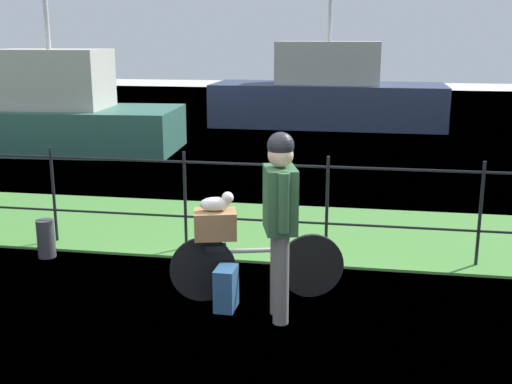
{
  "coord_description": "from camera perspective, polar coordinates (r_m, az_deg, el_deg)",
  "views": [
    {
      "loc": [
        1.21,
        -4.75,
        2.47
      ],
      "look_at": [
        0.12,
        1.43,
        0.9
      ],
      "focal_mm": 44.23,
      "sensor_mm": 36.0,
      "label": 1
    }
  ],
  "objects": [
    {
      "name": "terrier_dog",
      "position": [
        5.82,
        -3.51,
        -0.97
      ],
      "size": [
        0.32,
        0.21,
        0.18
      ],
      "color": "silver",
      "rests_on": "wooden_crate"
    },
    {
      "name": "bicycle_main",
      "position": [
        6.04,
        -0.05,
        -6.67
      ],
      "size": [
        1.62,
        0.49,
        0.63
      ],
      "color": "black",
      "rests_on": "ground"
    },
    {
      "name": "moored_boat_far",
      "position": [
        17.76,
        6.52,
        8.71
      ],
      "size": [
        6.35,
        2.35,
        3.9
      ],
      "color": "#2D3856",
      "rests_on": "ground"
    },
    {
      "name": "mooring_bollard",
      "position": [
        7.57,
        -18.46,
        -4.02
      ],
      "size": [
        0.2,
        0.2,
        0.44
      ],
      "primitive_type": "cylinder",
      "color": "#38383D",
      "rests_on": "ground"
    },
    {
      "name": "cyclist_person",
      "position": [
        5.42,
        2.19,
        -1.67
      ],
      "size": [
        0.36,
        0.52,
        1.68
      ],
      "color": "slate",
      "rests_on": "ground"
    },
    {
      "name": "iron_fence",
      "position": [
        7.14,
        -0.12,
        -0.49
      ],
      "size": [
        18.04,
        0.04,
        1.18
      ],
      "color": "black",
      "rests_on": "ground"
    },
    {
      "name": "ground_plane",
      "position": [
        5.49,
        -3.94,
        -12.72
      ],
      "size": [
        60.0,
        60.0,
        0.0
      ],
      "primitive_type": "plane",
      "color": "beige"
    },
    {
      "name": "backpack_on_paving",
      "position": [
        5.88,
        -2.69,
        -8.69
      ],
      "size": [
        0.19,
        0.28,
        0.4
      ],
      "primitive_type": "cube",
      "rotation": [
        0.0,
        0.0,
        1.55
      ],
      "color": "#28517A",
      "rests_on": "ground"
    },
    {
      "name": "grass_strip",
      "position": [
        8.17,
        0.99,
        -3.44
      ],
      "size": [
        27.0,
        2.4,
        0.03
      ],
      "primitive_type": "cube",
      "color": "#478438",
      "rests_on": "ground"
    },
    {
      "name": "harbor_water",
      "position": [
        15.37,
        5.32,
        4.74
      ],
      "size": [
        30.0,
        30.0,
        0.0
      ],
      "primitive_type": "plane",
      "color": "#426684",
      "rests_on": "ground"
    },
    {
      "name": "moored_boat_near",
      "position": [
        14.54,
        -17.82,
        6.71
      ],
      "size": [
        5.54,
        2.62,
        3.77
      ],
      "color": "#336656",
      "rests_on": "ground"
    },
    {
      "name": "wooden_crate",
      "position": [
        5.88,
        -3.72,
        -2.92
      ],
      "size": [
        0.45,
        0.39,
        0.26
      ],
      "primitive_type": "cube",
      "rotation": [
        0.0,
        0.0,
        0.27
      ],
      "color": "olive",
      "rests_on": "bicycle_main"
    }
  ]
}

